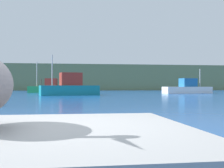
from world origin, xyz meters
name	(u,v)px	position (x,y,z in m)	size (l,w,h in m)	color
hillside_backdrop	(70,78)	(0.00, 72.24, 3.07)	(140.00, 16.98, 6.13)	#6B7A51
fishing_boat_green	(49,88)	(-3.16, 41.82, 0.74)	(6.19, 2.73, 4.71)	#1E8C4C
fishing_boat_teal	(70,87)	(0.04, 29.36, 0.89)	(6.69, 3.27, 4.43)	teal
fishing_boat_white	(187,88)	(16.26, 35.56, 0.72)	(6.85, 2.74, 3.44)	white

